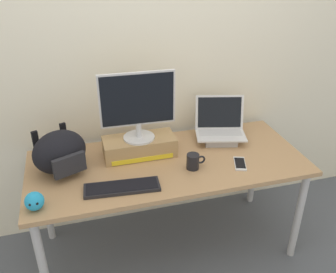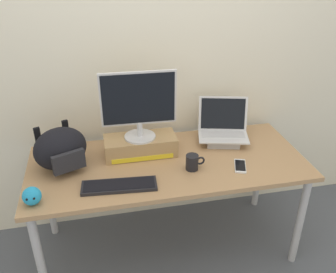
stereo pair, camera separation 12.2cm
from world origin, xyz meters
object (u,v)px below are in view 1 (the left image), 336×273
coffee_mug (193,161)px  external_keyboard (122,187)px  toner_box_yellow (139,146)px  open_laptop (220,132)px  messenger_backpack (60,152)px  cell_phone (240,164)px  plush_toy (34,201)px  desktop_monitor (138,105)px

coffee_mug → external_keyboard: bearing=-168.2°
toner_box_yellow → open_laptop: 0.59m
messenger_backpack → toner_box_yellow: bearing=-15.2°
messenger_backpack → coffee_mug: messenger_backpack is taller
messenger_backpack → cell_phone: (1.09, -0.23, -0.13)m
toner_box_yellow → plush_toy: bearing=-148.2°
desktop_monitor → external_keyboard: (-0.17, -0.35, -0.35)m
desktop_monitor → external_keyboard: bearing=-114.9°
desktop_monitor → external_keyboard: 0.52m
open_laptop → cell_phone: open_laptop is taller
external_keyboard → desktop_monitor: bearing=68.2°
open_laptop → coffee_mug: 0.43m
cell_phone → plush_toy: bearing=-155.6°
coffee_mug → cell_phone: (0.30, -0.04, -0.04)m
toner_box_yellow → open_laptop: bearing=5.0°
open_laptop → external_keyboard: open_laptop is taller
desktop_monitor → coffee_mug: bearing=-39.1°
toner_box_yellow → cell_phone: 0.66m
open_laptop → cell_phone: (-0.00, -0.34, -0.05)m
desktop_monitor → toner_box_yellow: bearing=89.3°
cell_phone → open_laptop: bearing=109.1°
toner_box_yellow → messenger_backpack: bearing=-172.8°
coffee_mug → plush_toy: (-0.93, -0.15, 0.00)m
desktop_monitor → coffee_mug: desktop_monitor is taller
external_keyboard → cell_phone: 0.76m
coffee_mug → cell_phone: size_ratio=0.72×
toner_box_yellow → messenger_backpack: size_ratio=1.20×
coffee_mug → cell_phone: coffee_mug is taller
toner_box_yellow → external_keyboard: (-0.17, -0.35, -0.05)m
external_keyboard → cell_phone: size_ratio=2.61×
external_keyboard → open_laptop: bearing=32.5°
toner_box_yellow → cell_phone: size_ratio=2.78×
messenger_backpack → cell_phone: messenger_backpack is taller
toner_box_yellow → plush_toy: toner_box_yellow is taller
coffee_mug → plush_toy: plush_toy is taller
coffee_mug → cell_phone: bearing=-7.4°
toner_box_yellow → cell_phone: toner_box_yellow is taller
external_keyboard → messenger_backpack: messenger_backpack is taller
desktop_monitor → open_laptop: (0.59, 0.05, -0.30)m
open_laptop → messenger_backpack: open_laptop is taller
desktop_monitor → messenger_backpack: size_ratio=1.22×
toner_box_yellow → external_keyboard: bearing=-116.7°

